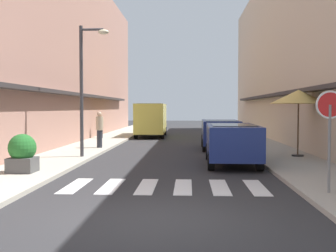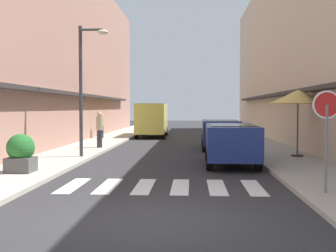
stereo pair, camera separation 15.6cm
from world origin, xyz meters
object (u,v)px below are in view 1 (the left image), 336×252
Objects in this scene: pedestrian_walking_far at (101,125)px; parked_car_near at (232,140)px; planter_corner at (22,153)px; delivery_van at (151,117)px; parked_car_mid at (220,131)px; cafe_umbrella at (298,97)px; round_street_sign at (330,115)px; pedestrian_walking_near at (99,129)px; street_lamp at (86,77)px.

parked_car_near is at bearing 123.49° from pedestrian_walking_far.
delivery_van is at bearing 82.19° from planter_corner.
parked_car_mid reaches higher than planter_corner.
cafe_umbrella reaches higher than planter_corner.
round_street_sign reaches higher than pedestrian_walking_near.
street_lamp is 10.77m from pedestrian_walking_far.
cafe_umbrella is at bearing 166.06° from pedestrian_walking_near.
pedestrian_walking_far is (-3.05, -2.71, -0.47)m from delivery_van.
pedestrian_walking_near is 1.13× the size of pedestrian_walking_far.
parked_car_near is 1.85× the size of round_street_sign.
parked_car_near is 0.83× the size of street_lamp.
round_street_sign is 8.73m from planter_corner.
cafe_umbrella is 1.52× the size of pedestrian_walking_near.
pedestrian_walking_far is (-8.91, 17.21, -0.97)m from round_street_sign.
parked_car_near is at bearing 23.14° from planter_corner.
street_lamp reaches higher than delivery_van.
pedestrian_walking_far is at bearing -138.42° from delivery_van.
cafe_umbrella is 9.45m from pedestrian_walking_near.
parked_car_near is at bearing -146.46° from cafe_umbrella.
planter_corner is (-6.59, -8.48, -0.22)m from parked_car_mid.
delivery_van is at bearing -94.04° from pedestrian_walking_near.
street_lamp is at bearing 77.31° from planter_corner.
pedestrian_walking_near reaches higher than parked_car_near.
cafe_umbrella reaches higher than parked_car_mid.
pedestrian_walking_far is at bearing 98.88° from street_lamp.
parked_car_mid is 9.47m from pedestrian_walking_far.
delivery_van is at bearing 106.27° from parked_car_near.
pedestrian_walking_far is at bearing 92.68° from planter_corner.
pedestrian_walking_near reaches higher than parked_car_mid.
pedestrian_walking_near is at bearing 94.33° from street_lamp.
parked_car_near is 13.81m from pedestrian_walking_far.
street_lamp is 1.95× the size of cafe_umbrella.
street_lamp is at bearing 100.69° from pedestrian_walking_near.
round_street_sign reaches higher than delivery_van.
round_street_sign is 0.88× the size of cafe_umbrella.
parked_car_near is 15.06m from delivery_van.
planter_corner is (-2.37, -17.26, -0.70)m from delivery_van.
delivery_van is (-4.22, 14.45, 0.48)m from parked_car_near.
round_street_sign reaches higher than parked_car_mid.
street_lamp reaches higher than parked_car_mid.
pedestrian_walking_near is 6.76m from pedestrian_walking_far.
street_lamp is 5.01m from planter_corner.
round_street_sign is 2.01× the size of planter_corner.
parked_car_mid is 2.55× the size of pedestrian_walking_far.
cafe_umbrella is at bearing 26.48° from planter_corner.
round_street_sign is 1.50× the size of pedestrian_walking_far.
pedestrian_walking_far is (-0.68, 14.56, 0.23)m from planter_corner.
cafe_umbrella reaches higher than round_street_sign.
delivery_van is 1.04× the size of street_lamp.
round_street_sign is at bearing 119.12° from pedestrian_walking_far.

